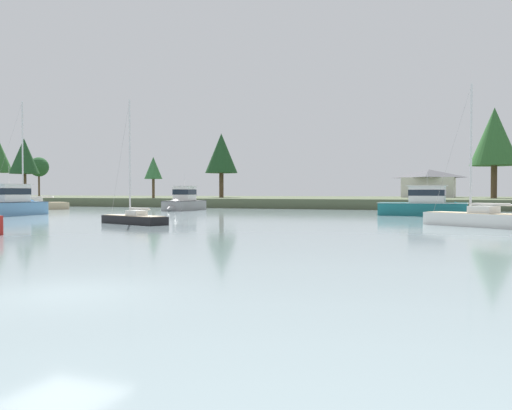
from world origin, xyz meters
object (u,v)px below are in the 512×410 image
object	(u,v)px
cruiser_teal	(431,209)
sailboat_black	(134,221)
sailboat_sand	(30,207)
cruiser_grey	(182,205)
cruiser_skyblue	(13,208)
sailboat_white	(478,223)

from	to	relation	value
cruiser_teal	sailboat_black	world-z (taller)	sailboat_black
sailboat_sand	sailboat_black	xyz separation A→B (m)	(32.63, -23.01, -0.10)
cruiser_grey	sailboat_black	size ratio (longest dim) A/B	1.04
sailboat_sand	cruiser_skyblue	distance (m)	18.92
cruiser_skyblue	cruiser_grey	bearing A→B (deg)	67.18
sailboat_sand	cruiser_teal	bearing A→B (deg)	0.10
sailboat_white	cruiser_grey	bearing A→B (deg)	148.51
cruiser_skyblue	cruiser_grey	world-z (taller)	cruiser_skyblue
cruiser_grey	sailboat_black	xyz separation A→B (m)	(12.18, -28.32, -0.51)
sailboat_white	cruiser_teal	world-z (taller)	sailboat_white
cruiser_teal	cruiser_grey	world-z (taller)	cruiser_grey
cruiser_teal	cruiser_grey	distance (m)	31.65
sailboat_sand	sailboat_black	bearing A→B (deg)	-35.19
sailboat_white	cruiser_teal	distance (m)	17.28
sailboat_white	cruiser_teal	bearing A→B (deg)	105.20
cruiser_teal	sailboat_white	bearing A→B (deg)	-74.80
sailboat_sand	cruiser_skyblue	xyz separation A→B (m)	(12.09, -14.55, 0.46)
cruiser_teal	cruiser_skyblue	size ratio (longest dim) A/B	0.96
cruiser_skyblue	sailboat_black	size ratio (longest dim) A/B	1.05
cruiser_teal	sailboat_sand	world-z (taller)	sailboat_sand
sailboat_black	cruiser_skyblue	bearing A→B (deg)	157.61
sailboat_black	cruiser_grey	bearing A→B (deg)	113.28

